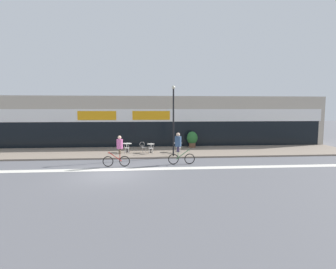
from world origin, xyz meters
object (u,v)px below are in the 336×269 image
Objects in this scene: cafe_chair_1_near at (151,147)px; cafe_chair_1_side at (143,146)px; bistro_table_2 at (178,145)px; planter_pot at (192,139)px; bistro_table_0 at (127,146)px; lamp_post at (173,116)px; cafe_chair_2_near at (179,147)px; cafe_chair_0_near at (127,147)px; bistro_table_1 at (151,146)px; cyclist_0 at (179,146)px; cyclist_1 at (119,149)px.

cafe_chair_1_side is at bearing 39.07° from cafe_chair_1_near.
bistro_table_2 is 0.50× the size of planter_pot.
lamp_post is at bearing -30.07° from bistro_table_0.
cafe_chair_2_near is 0.60× the size of planter_pot.
bistro_table_2 is at bearing -82.06° from cafe_chair_0_near.
bistro_table_1 is 0.63m from cafe_chair_1_side.
cafe_chair_2_near is 0.17× the size of lamp_post.
bistro_table_0 is 6.00m from cyclist_0.
cyclist_0 reaches higher than bistro_table_1.
cyclist_0 is (1.84, -4.22, 0.60)m from bistro_table_1.
bistro_table_2 is 0.35× the size of cyclist_0.
cafe_chair_1_side reaches higher than bistro_table_2.
bistro_table_1 is 0.81× the size of cafe_chair_2_near.
cafe_chair_1_near is at bearing -141.49° from planter_pot.
cafe_chair_1_near is 0.17× the size of lamp_post.
planter_pot reaches higher than bistro_table_2.
lamp_post reaches higher than planter_pot.
bistro_table_1 is 0.63m from cafe_chair_1_near.
cafe_chair_2_near reaches higher than bistro_table_0.
cyclist_1 is (-4.45, -4.80, 0.48)m from bistro_table_2.
cyclist_0 is 4.02m from cyclist_1.
cafe_chair_0_near is 1.00× the size of cafe_chair_1_near.
bistro_table_1 is 1.99m from cafe_chair_0_near.
lamp_post reaches higher than cafe_chair_2_near.
cafe_chair_1_side is at bearing 118.87° from cyclist_0.
cafe_chair_0_near is 2.01m from cafe_chair_1_near.
bistro_table_1 is 0.36× the size of cyclist_1.
cafe_chair_2_near is at bearing -90.46° from cafe_chair_0_near.
cyclist_1 is (-2.17, -3.95, 0.50)m from cafe_chair_1_near.
cyclist_1 reaches higher than cafe_chair_1_side.
bistro_table_1 is at bearing 112.12° from cyclist_0.
bistro_table_1 is at bearing -147.58° from planter_pot.
cafe_chair_0_near is at bearing 132.39° from cyclist_0.
cafe_chair_2_near is 3.35m from planter_pot.
cafe_chair_2_near is at bearing -90.82° from cafe_chair_1_near.
bistro_table_1 is at bearing -10.69° from bistro_table_0.
cyclist_0 is at bearing -174.40° from cyclist_1.
cafe_chair_1_near is at bearing -118.25° from cyclist_1.
lamp_post is at bearing 152.94° from cafe_chair_2_near.
bistro_table_0 is 0.85× the size of cafe_chair_1_side.
cyclist_1 is (-4.46, -4.17, 0.50)m from cafe_chair_2_near.
cafe_chair_0_near is 6.53m from planter_pot.
cafe_chair_1_near is at bearing 115.57° from cyclist_0.
cyclist_1 is (-4.01, -0.35, -0.09)m from cyclist_0.
bistro_table_1 is 2.32m from cafe_chair_2_near.
bistro_table_1 is at bearing -1.60° from cafe_chair_1_side.
cafe_chair_0_near is at bearing 83.97° from cafe_chair_2_near.
cafe_chair_0_near is (-4.25, -0.48, -0.02)m from bistro_table_2.
lamp_post is at bearing -45.76° from bistro_table_1.
bistro_table_0 is 0.35× the size of cyclist_0.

